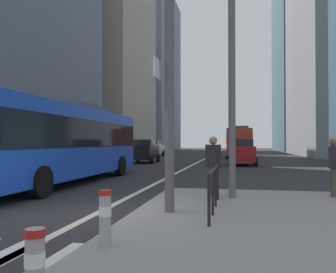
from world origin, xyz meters
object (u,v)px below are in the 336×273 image
Objects in this scene: traffic_signal_gantry at (76,40)px; street_lamp_post at (232,17)px; car_receding_far at (236,147)px; car_oncoming_far at (153,148)px; pedestrian_walking at (333,164)px; city_bus_red_receding at (240,141)px; pedestrian_waiting at (213,163)px; car_receding_near at (243,152)px; bollard_front at (35,264)px; city_bus_blue_oncoming at (64,139)px; bollard_left at (105,215)px; car_oncoming_mid at (144,151)px.

street_lamp_post is at bearing 33.43° from traffic_signal_gantry.
car_oncoming_far is at bearing -124.01° from car_receding_far.
pedestrian_walking is at bearing -67.77° from car_oncoming_far.
pedestrian_waiting is at bearing -91.94° from city_bus_red_receding.
traffic_signal_gantry is 3.88× the size of pedestrian_waiting.
car_receding_near reaches higher than bollard_front.
traffic_signal_gantry is (3.32, -5.87, 2.30)m from city_bus_blue_oncoming.
pedestrian_waiting reaches higher than bollard_left.
street_lamp_post reaches higher than bollard_left.
city_bus_red_receding reaches higher than car_receding_near.
traffic_signal_gantry is at bearing -154.25° from pedestrian_walking.
car_oncoming_mid is 0.51× the size of street_lamp_post.
traffic_signal_gantry is 8.92× the size of bollard_front.
traffic_signal_gantry is at bearing -97.08° from city_bus_red_receding.
car_oncoming_mid is at bearing 110.48° from pedestrian_waiting.
car_receding_far is at bearing 74.93° from car_oncoming_mid.
car_oncoming_mid and car_receding_near have the same top height.
city_bus_blue_oncoming is 2.83× the size of car_oncoming_far.
pedestrian_waiting is 1.03× the size of pedestrian_walking.
car_oncoming_mid is at bearing 119.96° from pedestrian_walking.
car_receding_far is at bearing 90.02° from street_lamp_post.
city_bus_red_receding reaches higher than bollard_front.
pedestrian_walking is at bearing -15.69° from city_bus_blue_oncoming.
car_receding_far is 2.55× the size of pedestrian_waiting.
car_receding_far is at bearing 91.05° from car_receding_near.
traffic_signal_gantry reaches higher than city_bus_red_receding.
pedestrian_walking reaches higher than bollard_left.
car_receding_far is (7.48, 27.77, 0.00)m from car_oncoming_mid.
car_receding_far is at bearing 55.99° from car_oncoming_far.
traffic_signal_gantry is (3.88, -21.09, 3.15)m from car_oncoming_mid.
street_lamp_post is (9.86, -31.88, 4.29)m from car_oncoming_far.
car_receding_near is at bearing -89.90° from city_bus_red_receding.
bollard_left is (-1.82, -5.14, -4.66)m from street_lamp_post.
bollard_left is at bearing -92.01° from car_receding_far.
city_bus_red_receding is at bearing 86.65° from bollard_front.
city_bus_blue_oncoming is 1.75× the size of traffic_signal_gantry.
pedestrian_walking is at bearing -60.04° from car_oncoming_mid.
car_oncoming_mid is 20.60m from street_lamp_post.
pedestrian_walking is at bearing 60.03° from bollard_front.
traffic_signal_gantry reaches higher than bollard_front.
pedestrian_waiting is at bearing 170.81° from street_lamp_post.
city_bus_red_receding is 1.71× the size of traffic_signal_gantry.
bollard_left is at bearing -128.56° from pedestrian_walking.
car_oncoming_mid is 13.38m from car_oncoming_far.
car_receding_near is 16.90m from pedestrian_waiting.
city_bus_red_receding is 38.03m from bollard_front.
car_receding_near is at bearing 86.39° from pedestrian_waiting.
bollard_front is 7.41m from pedestrian_waiting.
car_receding_near is at bearing 77.92° from traffic_signal_gantry.
car_oncoming_far is (-10.39, 14.93, -0.00)m from car_receding_near.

